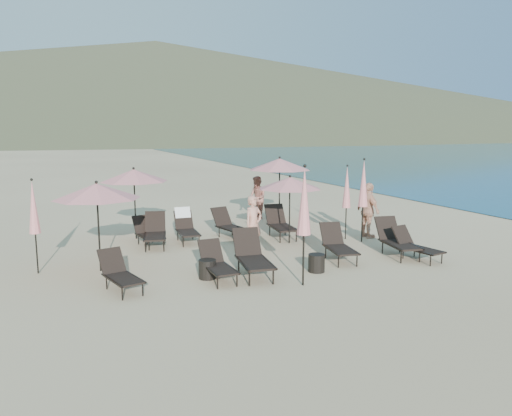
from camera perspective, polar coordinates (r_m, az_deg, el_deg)
name	(u,v)px	position (r m, az deg, el deg)	size (l,w,h in m)	color
ground	(334,268)	(13.08, 8.89, -6.84)	(800.00, 800.00, 0.00)	#D6BA8C
volcanic_headland	(174,90)	(323.65, -9.30, 13.16)	(690.00, 690.00, 55.00)	brown
lounger_0	(120,273)	(11.58, -15.31, -7.16)	(0.88, 1.55, 0.84)	black
lounger_1	(217,263)	(11.96, -4.47, -6.29)	(0.58, 1.49, 0.86)	black
lounger_2	(252,256)	(12.26, -0.42, -5.47)	(0.95, 1.89, 1.04)	black
lounger_3	(338,244)	(13.83, 9.32, -4.11)	(0.93, 1.71, 0.93)	black
lounger_4	(416,245)	(14.40, 17.79, -4.07)	(0.79, 1.54, 0.84)	black
lounger_5	(396,239)	(14.66, 15.72, -3.44)	(0.97, 1.83, 1.00)	black
lounger_6	(148,232)	(15.72, -12.27, -2.74)	(0.79, 1.54, 0.84)	black
lounger_7	(155,231)	(15.54, -11.47, -2.64)	(1.00, 1.77, 0.96)	black
lounger_8	(186,226)	(16.06, -8.01, -2.06)	(0.71, 1.65, 1.00)	black
lounger_9	(230,225)	(16.39, -3.04, -1.90)	(0.94, 1.71, 0.93)	black
lounger_10	(280,223)	(16.47, 2.77, -1.73)	(0.88, 1.81, 1.00)	black
umbrella_open_0	(97,191)	(12.92, -17.75, 1.83)	(2.14, 2.14, 2.30)	black
umbrella_open_1	(290,183)	(15.39, 3.89, 2.86)	(1.99, 1.99, 2.14)	black
umbrella_open_2	(134,176)	(16.45, -13.79, 3.62)	(2.17, 2.17, 2.34)	black
umbrella_open_3	(280,164)	(18.64, 2.72, 5.02)	(2.35, 2.35, 2.53)	black
umbrella_closed_0	(304,202)	(11.21, 5.53, 0.69)	(0.33, 0.33, 2.79)	black
umbrella_closed_1	(347,188)	(16.23, 10.34, 2.31)	(0.28, 0.28, 2.42)	black
umbrella_closed_2	(34,208)	(13.30, -24.08, 0.02)	(0.28, 0.28, 2.38)	black
umbrella_closed_3	(363,184)	(15.89, 12.18, 2.71)	(0.31, 0.31, 2.66)	black
side_table_0	(207,269)	(12.09, -5.58, -6.97)	(0.42, 0.42, 0.46)	black
side_table_1	(316,263)	(12.68, 6.93, -6.26)	(0.42, 0.42, 0.45)	black
beachgoer_a	(254,224)	(14.43, -0.28, -1.83)	(0.60, 0.40, 1.65)	tan
beachgoer_b	(257,198)	(19.70, 0.12, 1.20)	(0.82, 0.64, 1.69)	#A46454
beachgoer_c	(368,210)	(16.68, 12.71, -0.27)	(1.07, 0.44, 1.82)	tan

